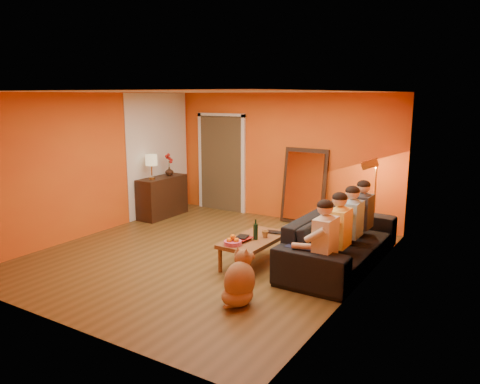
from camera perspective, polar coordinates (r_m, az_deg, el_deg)
The scene contains 27 objects.
room_shell at distance 7.65m, azimuth -2.75°, elevation 2.31°, with size 5.00×5.50×2.60m.
white_accent at distance 10.24m, azimuth -9.91°, elevation 4.57°, with size 0.02×1.90×2.58m, color white.
doorway_recess at distance 10.53m, azimuth -1.92°, elevation 3.56°, with size 1.06×0.30×2.10m, color #3F2D19.
door_jamb_left at distance 10.76m, azimuth -4.81°, elevation 3.70°, with size 0.08×0.06×2.20m, color white.
door_jamb_right at distance 10.13m, azimuth 0.40°, elevation 3.23°, with size 0.08×0.06×2.20m, color white.
door_header at distance 10.33m, azimuth -2.33°, elevation 9.36°, with size 1.22×0.06×0.08m, color white.
mirror_frame at distance 9.43m, azimuth 7.85°, elevation 0.70°, with size 0.92×0.06×1.52m, color #321B10.
mirror_glass at distance 9.40m, azimuth 7.75°, elevation 0.66°, with size 0.78×0.02×1.36m, color white.
sideboard at distance 10.08m, azimuth -9.44°, elevation -0.58°, with size 0.44×1.18×0.85m, color #321B10.
table_lamp at distance 9.74m, azimuth -10.73°, elevation 3.01°, with size 0.24×0.24×0.51m, color beige, non-canonical shape.
sofa at distance 7.31m, azimuth 12.20°, elevation -5.73°, with size 1.04×2.67×0.78m, color black.
coffee_table at distance 7.21m, azimuth 1.74°, elevation -7.21°, with size 0.62×1.22×0.42m, color brown, non-canonical shape.
floor_lamp at distance 8.48m, azimuth 16.09°, elevation -1.19°, with size 0.30×0.24×1.44m, color #B57E35, non-canonical shape.
dog at distance 5.87m, azimuth -0.04°, elevation -10.34°, with size 0.38×0.59×0.70m, color #A97D4C, non-canonical shape.
person_far_left at distance 6.31m, azimuth 10.33°, elevation -6.40°, with size 0.70×0.44×1.22m, color beige, non-canonical shape.
person_mid_left at distance 6.80m, azimuth 12.04°, elevation -5.12°, with size 0.70×0.44×1.22m, color #FBCC53, non-canonical shape.
person_mid_right at distance 7.30m, azimuth 13.51°, elevation -4.01°, with size 0.70×0.44×1.22m, color #8CB7D9, non-canonical shape.
person_far_right at distance 7.81m, azimuth 14.78°, elevation -3.05°, with size 0.70×0.44×1.22m, color #2F2F33, non-canonical shape.
fruit_bowl at distance 6.81m, azimuth -0.88°, elevation -5.81°, with size 0.26×0.26×0.16m, color #CD4871, non-canonical shape.
wine_bottle at distance 7.04m, azimuth 1.91°, elevation -4.58°, with size 0.07×0.07×0.31m, color black.
tumbler at distance 7.18m, azimuth 3.07°, elevation -5.13°, with size 0.11×0.11×0.10m, color #B27F3F.
laptop at distance 7.36m, azimuth 4.34°, elevation -5.03°, with size 0.33×0.22×0.03m, color black.
book_lower at distance 7.07m, azimuth -0.33°, elevation -5.72°, with size 0.18×0.24×0.02m, color #321B10.
book_mid at distance 7.07m, azimuth -0.22°, elevation -5.54°, with size 0.20×0.27×0.02m, color #A31612.
book_upper at distance 7.05m, azimuth -0.38°, elevation -5.41°, with size 0.17×0.22×0.02m, color black.
vase at distance 10.17m, azimuth -8.61°, elevation 2.53°, with size 0.18×0.18×0.19m, color #321B10.
flowers at distance 10.13m, azimuth -8.66°, elevation 4.02°, with size 0.17×0.17×0.48m, color #A31612, non-canonical shape.
Camera 1 is at (4.27, -5.85, 2.56)m, focal length 35.00 mm.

